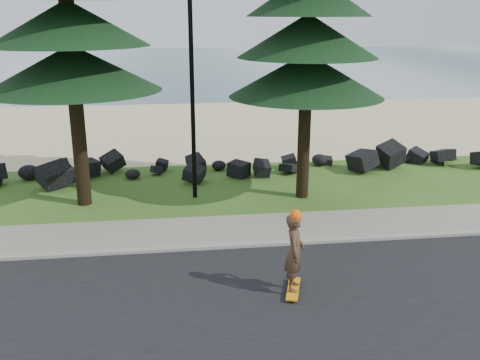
% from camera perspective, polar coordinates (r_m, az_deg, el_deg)
% --- Properties ---
extents(ground, '(160.00, 160.00, 0.00)m').
position_cam_1_polar(ground, '(14.66, -4.22, -5.92)').
color(ground, '#375C1C').
rests_on(ground, ground).
extents(road, '(160.00, 7.00, 0.02)m').
position_cam_1_polar(road, '(10.68, -2.78, -15.44)').
color(road, black).
rests_on(road, ground).
extents(kerb, '(160.00, 0.20, 0.10)m').
position_cam_1_polar(kerb, '(13.82, -4.01, -7.20)').
color(kerb, gray).
rests_on(kerb, ground).
extents(sidewalk, '(160.00, 2.00, 0.08)m').
position_cam_1_polar(sidewalk, '(14.83, -4.27, -5.47)').
color(sidewalk, gray).
rests_on(sidewalk, ground).
extents(beach_sand, '(160.00, 15.00, 0.01)m').
position_cam_1_polar(beach_sand, '(28.55, -5.90, 5.66)').
color(beach_sand, '#C9B186').
rests_on(beach_sand, ground).
extents(ocean, '(160.00, 58.00, 0.01)m').
position_cam_1_polar(ocean, '(64.71, -6.87, 12.22)').
color(ocean, '#345764').
rests_on(ocean, ground).
extents(seawall_boulders, '(60.00, 2.40, 1.10)m').
position_cam_1_polar(seawall_boulders, '(19.92, -5.14, 0.46)').
color(seawall_boulders, black).
rests_on(seawall_boulders, ground).
extents(lamp_post, '(0.25, 0.14, 8.14)m').
position_cam_1_polar(lamp_post, '(16.74, -5.18, 11.67)').
color(lamp_post, black).
rests_on(lamp_post, ground).
extents(skateboarder, '(0.57, 1.05, 1.90)m').
position_cam_1_polar(skateboarder, '(11.45, 5.84, -7.70)').
color(skateboarder, orange).
rests_on(skateboarder, ground).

